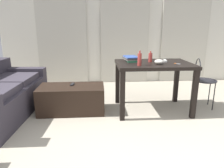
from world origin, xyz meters
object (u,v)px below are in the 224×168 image
object	(u,v)px
wire_chair	(201,77)
scissors	(176,64)
bottle_far	(150,57)
tv_remote_on_table	(165,61)
bottle_near	(140,59)
bowl	(159,62)
craft_table	(153,70)
tv_remote_primary	(72,84)
coffee_table	(72,99)
book_stack	(131,59)

from	to	relation	value
wire_chair	scissors	size ratio (longest dim) A/B	8.71
bottle_far	tv_remote_on_table	world-z (taller)	bottle_far
bottle_near	tv_remote_on_table	size ratio (longest dim) A/B	1.16
bowl	scissors	world-z (taller)	bowl
bottle_far	scissors	bearing A→B (deg)	-28.48
scissors	tv_remote_on_table	bearing A→B (deg)	114.93
craft_table	tv_remote_primary	bearing A→B (deg)	175.01
scissors	bottle_near	bearing A→B (deg)	-168.84
coffee_table	book_stack	world-z (taller)	book_stack
bottle_far	craft_table	bearing A→B (deg)	-63.58
tv_remote_on_table	scissors	bearing A→B (deg)	-54.11
coffee_table	wire_chair	world-z (taller)	wire_chair
wire_chair	bottle_far	distance (m)	0.95
bottle_near	book_stack	world-z (taller)	bottle_near
craft_table	tv_remote_on_table	size ratio (longest dim) A/B	6.32
bottle_near	bottle_far	xyz separation A→B (m)	(0.24, 0.32, -0.02)
bowl	book_stack	bearing A→B (deg)	143.99
scissors	tv_remote_primary	world-z (taller)	scissors
tv_remote_primary	tv_remote_on_table	bearing A→B (deg)	6.65
tv_remote_on_table	tv_remote_primary	bearing A→B (deg)	-169.21
bottle_far	scissors	world-z (taller)	bottle_far
coffee_table	scissors	size ratio (longest dim) A/B	10.76
bottle_far	book_stack	bearing A→B (deg)	166.82
wire_chair	bottle_far	size ratio (longest dim) A/B	4.88
wire_chair	tv_remote_primary	bearing A→B (deg)	179.07
wire_chair	book_stack	xyz separation A→B (m)	(-1.19, 0.07, 0.31)
bottle_near	tv_remote_primary	size ratio (longest dim) A/B	1.46
coffee_table	book_stack	bearing A→B (deg)	6.94
bottle_far	book_stack	xyz separation A→B (m)	(-0.31, 0.07, -0.03)
coffee_table	tv_remote_on_table	xyz separation A→B (m)	(1.53, 0.08, 0.59)
bottle_near	bottle_far	bearing A→B (deg)	52.82
wire_chair	tv_remote_on_table	bearing A→B (deg)	177.22
bottle_far	scissors	distance (m)	0.42
wire_chair	tv_remote_primary	world-z (taller)	wire_chair
bowl	bottle_far	bearing A→B (deg)	111.71
coffee_table	book_stack	size ratio (longest dim) A/B	3.28
wire_chair	bottle_far	bearing A→B (deg)	-179.95
craft_table	book_stack	xyz separation A→B (m)	(-0.35, 0.15, 0.16)
coffee_table	bottle_near	distance (m)	1.26
coffee_table	bottle_near	xyz separation A→B (m)	(1.03, -0.27, 0.67)
wire_chair	bottle_near	bearing A→B (deg)	-164.31
craft_table	tv_remote_primary	xyz separation A→B (m)	(-1.30, 0.11, -0.24)
coffee_table	bottle_far	world-z (taller)	bottle_far
bowl	book_stack	xyz separation A→B (m)	(-0.39, 0.29, 0.01)
bottle_near	tv_remote_primary	bearing A→B (deg)	161.13
bottle_near	book_stack	size ratio (longest dim) A/B	0.68
book_stack	wire_chair	bearing A→B (deg)	-3.41
wire_chair	tv_remote_primary	distance (m)	2.15
craft_table	bottle_near	size ratio (longest dim) A/B	5.43
scissors	tv_remote_primary	xyz separation A→B (m)	(-1.63, 0.23, -0.36)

